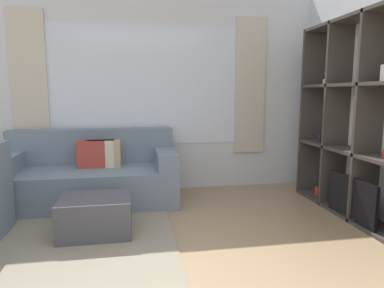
{
  "coord_description": "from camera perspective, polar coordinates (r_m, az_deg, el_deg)",
  "views": [
    {
      "loc": [
        -0.19,
        -1.6,
        1.35
      ],
      "look_at": [
        0.39,
        1.72,
        0.85
      ],
      "focal_mm": 32.0,
      "sensor_mm": 36.0,
      "label": 1
    }
  ],
  "objects": [
    {
      "name": "shelving_unit",
      "position": [
        3.96,
        27.81,
        3.13
      ],
      "size": [
        0.35,
        2.3,
        2.16
      ],
      "color": "silver",
      "rests_on": "ground_plane"
    },
    {
      "name": "area_rug",
      "position": [
        3.65,
        -24.09,
        -13.96
      ],
      "size": [
        2.52,
        2.35,
        0.01
      ],
      "primitive_type": "cube",
      "color": "gray",
      "rests_on": "ground_plane"
    },
    {
      "name": "couch_main",
      "position": [
        4.43,
        -16.43,
        -5.29
      ],
      "size": [
        2.09,
        0.9,
        0.89
      ],
      "color": "slate",
      "rests_on": "ground_plane"
    },
    {
      "name": "wall_back",
      "position": [
        4.77,
        -7.73,
        8.45
      ],
      "size": [
        5.94,
        0.11,
        2.7
      ],
      "color": "silver",
      "rests_on": "ground_plane"
    },
    {
      "name": "ottoman",
      "position": [
        3.48,
        -15.74,
        -11.46
      ],
      "size": [
        0.67,
        0.53,
        0.37
      ],
      "color": "#47474C",
      "rests_on": "ground_plane"
    }
  ]
}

